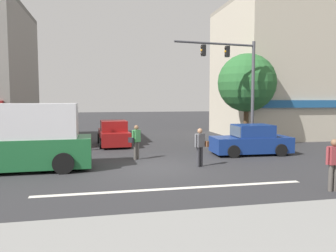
{
  "coord_description": "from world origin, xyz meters",
  "views": [
    {
      "loc": [
        -2.41,
        -13.74,
        2.94
      ],
      "look_at": [
        0.94,
        2.0,
        1.6
      ],
      "focal_mm": 35.0,
      "sensor_mm": 36.0,
      "label": 1
    }
  ],
  "objects_px": {
    "traffic_light_mast": "(238,77)",
    "sedan_parked_curbside": "(114,134)",
    "street_tree": "(247,83)",
    "sedan_approaching_near": "(251,141)",
    "pedestrian_foreground_with_bag": "(334,162)",
    "box_truck_crossing_center": "(26,140)",
    "pedestrian_far_side": "(200,145)",
    "pedestrian_mid_crossing": "(136,140)"
  },
  "relations": [
    {
      "from": "traffic_light_mast",
      "to": "pedestrian_foreground_with_bag",
      "type": "xyz_separation_m",
      "value": [
        -0.45,
        -8.48,
        -3.22
      ]
    },
    {
      "from": "traffic_light_mast",
      "to": "pedestrian_mid_crossing",
      "type": "height_order",
      "value": "traffic_light_mast"
    },
    {
      "from": "sedan_approaching_near",
      "to": "pedestrian_far_side",
      "type": "height_order",
      "value": "pedestrian_far_side"
    },
    {
      "from": "street_tree",
      "to": "traffic_light_mast",
      "type": "bearing_deg",
      "value": -125.61
    },
    {
      "from": "sedan_parked_curbside",
      "to": "pedestrian_far_side",
      "type": "distance_m",
      "value": 8.17
    },
    {
      "from": "street_tree",
      "to": "traffic_light_mast",
      "type": "relative_size",
      "value": 0.94
    },
    {
      "from": "sedan_approaching_near",
      "to": "pedestrian_far_side",
      "type": "distance_m",
      "value": 4.35
    },
    {
      "from": "street_tree",
      "to": "pedestrian_mid_crossing",
      "type": "distance_m",
      "value": 9.08
    },
    {
      "from": "street_tree",
      "to": "pedestrian_foreground_with_bag",
      "type": "height_order",
      "value": "street_tree"
    },
    {
      "from": "box_truck_crossing_center",
      "to": "pedestrian_mid_crossing",
      "type": "height_order",
      "value": "box_truck_crossing_center"
    },
    {
      "from": "traffic_light_mast",
      "to": "pedestrian_far_side",
      "type": "bearing_deg",
      "value": -131.13
    },
    {
      "from": "traffic_light_mast",
      "to": "sedan_parked_curbside",
      "type": "xyz_separation_m",
      "value": [
        -6.84,
        3.47,
        -3.46
      ]
    },
    {
      "from": "street_tree",
      "to": "sedan_parked_curbside",
      "type": "height_order",
      "value": "street_tree"
    },
    {
      "from": "pedestrian_mid_crossing",
      "to": "sedan_approaching_near",
      "type": "bearing_deg",
      "value": 1.93
    },
    {
      "from": "traffic_light_mast",
      "to": "pedestrian_mid_crossing",
      "type": "xyz_separation_m",
      "value": [
        -5.99,
        -1.72,
        -3.22
      ]
    },
    {
      "from": "box_truck_crossing_center",
      "to": "pedestrian_far_side",
      "type": "height_order",
      "value": "box_truck_crossing_center"
    },
    {
      "from": "sedan_parked_curbside",
      "to": "pedestrian_foreground_with_bag",
      "type": "relative_size",
      "value": 2.5
    },
    {
      "from": "street_tree",
      "to": "sedan_approaching_near",
      "type": "relative_size",
      "value": 1.4
    },
    {
      "from": "sedan_approaching_near",
      "to": "pedestrian_far_side",
      "type": "relative_size",
      "value": 2.49
    },
    {
      "from": "pedestrian_foreground_with_bag",
      "to": "pedestrian_far_side",
      "type": "bearing_deg",
      "value": 123.68
    },
    {
      "from": "pedestrian_far_side",
      "to": "box_truck_crossing_center",
      "type": "bearing_deg",
      "value": 174.05
    },
    {
      "from": "sedan_approaching_near",
      "to": "sedan_parked_curbside",
      "type": "bearing_deg",
      "value": 144.44
    },
    {
      "from": "box_truck_crossing_center",
      "to": "sedan_approaching_near",
      "type": "xyz_separation_m",
      "value": [
        10.8,
        1.7,
        -0.54
      ]
    },
    {
      "from": "sedan_parked_curbside",
      "to": "sedan_approaching_near",
      "type": "height_order",
      "value": "same"
    },
    {
      "from": "street_tree",
      "to": "pedestrian_mid_crossing",
      "type": "height_order",
      "value": "street_tree"
    },
    {
      "from": "traffic_light_mast",
      "to": "box_truck_crossing_center",
      "type": "bearing_deg",
      "value": -163.27
    },
    {
      "from": "pedestrian_mid_crossing",
      "to": "pedestrian_far_side",
      "type": "distance_m",
      "value": 3.39
    },
    {
      "from": "pedestrian_foreground_with_bag",
      "to": "pedestrian_far_side",
      "type": "height_order",
      "value": "same"
    },
    {
      "from": "box_truck_crossing_center",
      "to": "pedestrian_foreground_with_bag",
      "type": "bearing_deg",
      "value": -27.28
    },
    {
      "from": "sedan_approaching_near",
      "to": "pedestrian_foreground_with_bag",
      "type": "relative_size",
      "value": 2.49
    },
    {
      "from": "traffic_light_mast",
      "to": "pedestrian_foreground_with_bag",
      "type": "distance_m",
      "value": 9.08
    },
    {
      "from": "sedan_parked_curbside",
      "to": "sedan_approaching_near",
      "type": "relative_size",
      "value": 1.0
    },
    {
      "from": "street_tree",
      "to": "pedestrian_foreground_with_bag",
      "type": "distance_m",
      "value": 11.32
    },
    {
      "from": "pedestrian_foreground_with_bag",
      "to": "sedan_parked_curbside",
      "type": "bearing_deg",
      "value": 118.14
    },
    {
      "from": "sedan_parked_curbside",
      "to": "pedestrian_mid_crossing",
      "type": "xyz_separation_m",
      "value": [
        0.84,
        -5.19,
        0.24
      ]
    },
    {
      "from": "traffic_light_mast",
      "to": "sedan_approaching_near",
      "type": "bearing_deg",
      "value": -85.09
    },
    {
      "from": "box_truck_crossing_center",
      "to": "sedan_approaching_near",
      "type": "height_order",
      "value": "box_truck_crossing_center"
    },
    {
      "from": "sedan_approaching_near",
      "to": "pedestrian_foreground_with_bag",
      "type": "xyz_separation_m",
      "value": [
        -0.58,
        -6.97,
        0.24
      ]
    },
    {
      "from": "traffic_light_mast",
      "to": "pedestrian_mid_crossing",
      "type": "bearing_deg",
      "value": -164.02
    },
    {
      "from": "box_truck_crossing_center",
      "to": "sedan_parked_curbside",
      "type": "distance_m",
      "value": 7.72
    },
    {
      "from": "pedestrian_foreground_with_bag",
      "to": "pedestrian_far_side",
      "type": "xyz_separation_m",
      "value": [
        -3.01,
        4.52,
        0.0
      ]
    },
    {
      "from": "traffic_light_mast",
      "to": "sedan_approaching_near",
      "type": "relative_size",
      "value": 1.49
    }
  ]
}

